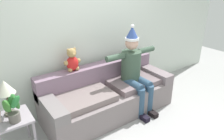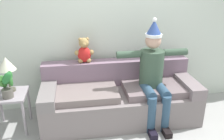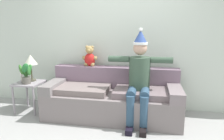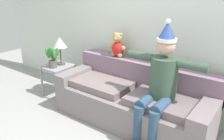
{
  "view_description": "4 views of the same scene",
  "coord_description": "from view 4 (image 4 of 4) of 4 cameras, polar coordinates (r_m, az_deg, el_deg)",
  "views": [
    {
      "loc": [
        -1.79,
        -1.63,
        2.18
      ],
      "look_at": [
        -0.04,
        0.82,
        0.88
      ],
      "focal_mm": 33.79,
      "sensor_mm": 36.0,
      "label": 1
    },
    {
      "loc": [
        -0.61,
        -2.1,
        2.03
      ],
      "look_at": [
        -0.12,
        0.95,
        0.8
      ],
      "focal_mm": 38.16,
      "sensor_mm": 36.0,
      "label": 2
    },
    {
      "loc": [
        0.62,
        -2.29,
        1.51
      ],
      "look_at": [
        0.01,
        0.91,
        0.84
      ],
      "focal_mm": 32.65,
      "sensor_mm": 36.0,
      "label": 3
    },
    {
      "loc": [
        1.52,
        -1.56,
        1.88
      ],
      "look_at": [
        -0.22,
        0.79,
        0.8
      ],
      "focal_mm": 37.11,
      "sensor_mm": 36.0,
      "label": 4
    }
  ],
  "objects": [
    {
      "name": "table_lamp",
      "position": [
        4.12,
        -12.75,
        6.35
      ],
      "size": [
        0.24,
        0.24,
        0.49
      ],
      "color": "#525040",
      "rests_on": "side_table"
    },
    {
      "name": "back_wall",
      "position": [
        3.5,
        10.55,
        11.23
      ],
      "size": [
        7.0,
        0.1,
        2.7
      ],
      "primitive_type": "cube",
      "color": "silver",
      "rests_on": "ground_plane"
    },
    {
      "name": "teddy_bear",
      "position": [
        3.6,
        1.42,
        5.95
      ],
      "size": [
        0.29,
        0.17,
        0.38
      ],
      "color": "red",
      "rests_on": "couch"
    },
    {
      "name": "side_table",
      "position": [
        4.2,
        -13.26,
        -0.18
      ],
      "size": [
        0.46,
        0.47,
        0.55
      ],
      "color": "#9B929C",
      "rests_on": "ground_plane"
    },
    {
      "name": "person_seated",
      "position": [
        2.87,
        11.76,
        -2.99
      ],
      "size": [
        1.02,
        0.77,
        1.52
      ],
      "color": "#3A5140",
      "rests_on": "ground_plane"
    },
    {
      "name": "candle_tall",
      "position": [
        4.22,
        -14.86,
        3.04
      ],
      "size": [
        0.04,
        0.04,
        0.21
      ],
      "color": "beige",
      "rests_on": "side_table"
    },
    {
      "name": "potted_plant",
      "position": [
        4.04,
        -14.43,
        3.2
      ],
      "size": [
        0.26,
        0.27,
        0.4
      ],
      "color": "#5D5951",
      "rests_on": "side_table"
    },
    {
      "name": "couch",
      "position": [
        3.37,
        5.41,
        -7.26
      ],
      "size": [
        2.26,
        0.89,
        0.82
      ],
      "color": "slate",
      "rests_on": "ground_plane"
    }
  ]
}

